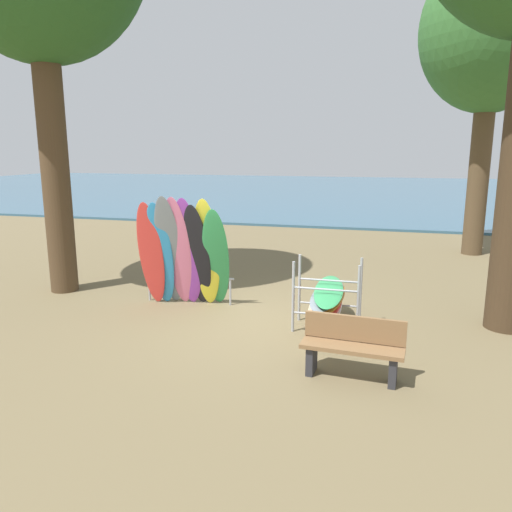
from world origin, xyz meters
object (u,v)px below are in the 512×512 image
object	(u,v)px
tree_mid_behind	(492,33)
leaning_board_pile	(183,254)
park_bench	(353,346)
board_storage_rack	(328,299)

from	to	relation	value
tree_mid_behind	leaning_board_pile	bearing A→B (deg)	-132.23
tree_mid_behind	park_bench	world-z (taller)	tree_mid_behind
leaning_board_pile	park_bench	bearing A→B (deg)	-33.66
leaning_board_pile	park_bench	distance (m)	4.26
leaning_board_pile	park_bench	xyz separation A→B (m)	(3.51, -2.34, -0.63)
tree_mid_behind	park_bench	bearing A→B (deg)	-107.01
park_bench	board_storage_rack	bearing A→B (deg)	107.55
board_storage_rack	park_bench	distance (m)	1.90
tree_mid_behind	park_bench	size ratio (longest dim) A/B	6.03
board_storage_rack	tree_mid_behind	bearing A→B (deg)	65.51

